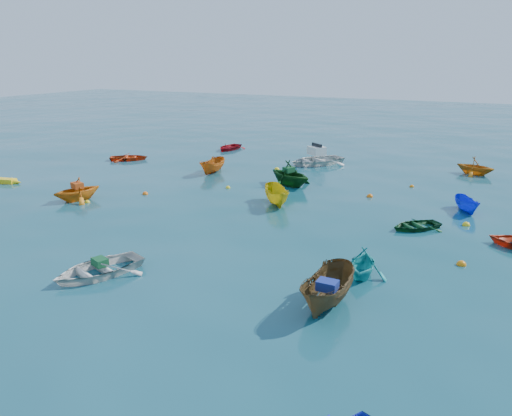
% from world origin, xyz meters
% --- Properties ---
extents(ground, '(160.00, 160.00, 0.00)m').
position_xyz_m(ground, '(0.00, 0.00, 0.00)').
color(ground, '#0A464E').
rests_on(ground, ground).
extents(dinghy_white_near, '(3.55, 4.14, 0.72)m').
position_xyz_m(dinghy_white_near, '(-2.15, -4.29, 0.00)').
color(dinghy_white_near, silver).
rests_on(dinghy_white_near, ground).
extents(sampan_brown_mid, '(1.38, 3.49, 1.34)m').
position_xyz_m(sampan_brown_mid, '(6.50, -2.83, 0.00)').
color(sampan_brown_mid, '#523B1D').
rests_on(sampan_brown_mid, ground).
extents(dinghy_orange_w, '(3.15, 3.37, 1.43)m').
position_xyz_m(dinghy_orange_w, '(-10.51, 3.03, 0.00)').
color(dinghy_orange_w, orange).
rests_on(dinghy_orange_w, ground).
extents(sampan_yellow_mid, '(2.72, 3.20, 1.20)m').
position_xyz_m(sampan_yellow_mid, '(0.19, 7.28, 0.00)').
color(sampan_yellow_mid, gold).
rests_on(sampan_yellow_mid, ground).
extents(dinghy_green_e, '(3.06, 3.07, 0.52)m').
position_xyz_m(dinghy_green_e, '(7.85, 6.51, 0.00)').
color(dinghy_green_e, '#104520').
rests_on(dinghy_green_e, ground).
extents(dinghy_cyan_se, '(2.26, 2.53, 1.20)m').
position_xyz_m(dinghy_cyan_se, '(6.89, 0.08, 0.00)').
color(dinghy_cyan_se, '#1AA7A7').
rests_on(dinghy_cyan_se, ground).
extents(dinghy_red_nw, '(3.62, 3.37, 0.61)m').
position_xyz_m(dinghy_red_nw, '(-15.46, 13.48, 0.00)').
color(dinghy_red_nw, red).
rests_on(dinghy_red_nw, ground).
extents(sampan_orange_n, '(1.31, 3.07, 1.16)m').
position_xyz_m(sampan_orange_n, '(-7.08, 12.50, 0.00)').
color(sampan_orange_n, '#C05D12').
rests_on(sampan_orange_n, ground).
extents(dinghy_green_n, '(4.14, 3.91, 1.72)m').
position_xyz_m(dinghy_green_n, '(-0.81, 11.57, 0.00)').
color(dinghy_green_n, '#0F4213').
rests_on(dinghy_green_n, ground).
extents(sampan_blue_far, '(1.79, 2.47, 0.90)m').
position_xyz_m(sampan_blue_far, '(9.85, 10.58, 0.00)').
color(sampan_blue_far, '#1128D7').
rests_on(sampan_blue_far, ground).
extents(dinghy_red_far, '(2.26, 3.08, 0.62)m').
position_xyz_m(dinghy_red_far, '(-10.50, 21.05, 0.00)').
color(dinghy_red_far, '#AF0E17').
rests_on(dinghy_red_far, ground).
extents(dinghy_orange_far, '(3.17, 2.95, 1.36)m').
position_xyz_m(dinghy_orange_far, '(9.70, 20.15, 0.00)').
color(dinghy_orange_far, '#BE6C11').
rests_on(dinghy_orange_far, ground).
extents(motorboat_white, '(5.18, 5.48, 1.52)m').
position_xyz_m(motorboat_white, '(-1.45, 18.51, 0.00)').
color(motorboat_white, silver).
rests_on(motorboat_white, ground).
extents(tarp_green_a, '(0.72, 0.63, 0.29)m').
position_xyz_m(tarp_green_a, '(-2.11, -4.20, 0.51)').
color(tarp_green_a, '#134F29').
rests_on(tarp_green_a, dinghy_white_near).
extents(tarp_blue_a, '(0.67, 0.52, 0.32)m').
position_xyz_m(tarp_blue_a, '(6.50, -2.98, 0.83)').
color(tarp_blue_a, navy).
rests_on(tarp_blue_a, sampan_brown_mid).
extents(tarp_orange_a, '(0.81, 0.72, 0.33)m').
position_xyz_m(tarp_orange_a, '(-10.49, 3.08, 0.88)').
color(tarp_orange_a, '#C04513').
rests_on(tarp_orange_a, dinghy_orange_w).
extents(tarp_green_b, '(0.74, 0.82, 0.33)m').
position_xyz_m(tarp_green_b, '(-0.90, 11.61, 1.03)').
color(tarp_green_b, '#134D25').
rests_on(tarp_green_b, dinghy_green_n).
extents(buoy_or_b, '(0.38, 0.38, 0.38)m').
position_xyz_m(buoy_or_b, '(10.22, 2.79, 0.00)').
color(buoy_or_b, orange).
rests_on(buoy_or_b, ground).
extents(buoy_ye_b, '(0.30, 0.30, 0.30)m').
position_xyz_m(buoy_ye_b, '(-9.68, 2.90, 0.00)').
color(buoy_ye_b, yellow).
rests_on(buoy_ye_b, ground).
extents(buoy_or_c, '(0.35, 0.35, 0.35)m').
position_xyz_m(buoy_or_c, '(-7.81, 5.77, 0.00)').
color(buoy_or_c, orange).
rests_on(buoy_or_c, ground).
extents(buoy_ye_c, '(0.30, 0.30, 0.30)m').
position_xyz_m(buoy_ye_c, '(-4.06, 9.26, 0.00)').
color(buoy_ye_c, yellow).
rests_on(buoy_ye_c, ground).
extents(buoy_or_d, '(0.37, 0.37, 0.37)m').
position_xyz_m(buoy_or_d, '(4.49, 11.16, 0.00)').
color(buoy_or_d, orange).
rests_on(buoy_or_d, ground).
extents(buoy_ye_d, '(0.37, 0.37, 0.37)m').
position_xyz_m(buoy_ye_d, '(-3.41, 15.45, 0.00)').
color(buoy_ye_d, yellow).
rests_on(buoy_ye_d, ground).
extents(buoy_or_e, '(0.29, 0.29, 0.29)m').
position_xyz_m(buoy_or_e, '(6.33, 14.65, 0.00)').
color(buoy_or_e, orange).
rests_on(buoy_or_e, ground).
extents(buoy_ye_e, '(0.38, 0.38, 0.38)m').
position_xyz_m(buoy_ye_e, '(10.02, 8.09, 0.00)').
color(buoy_ye_e, gold).
rests_on(buoy_ye_e, ground).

